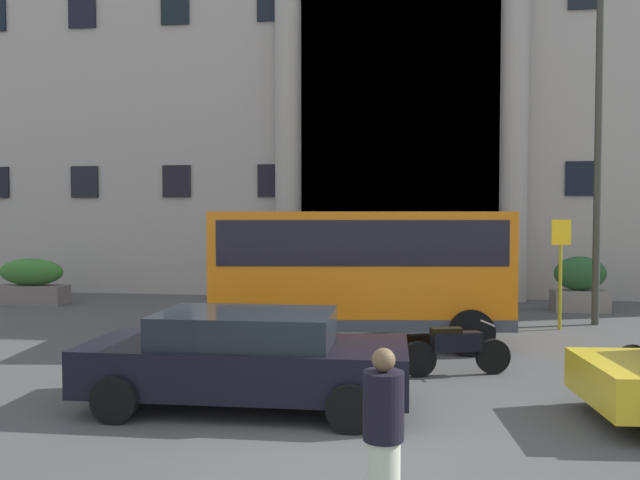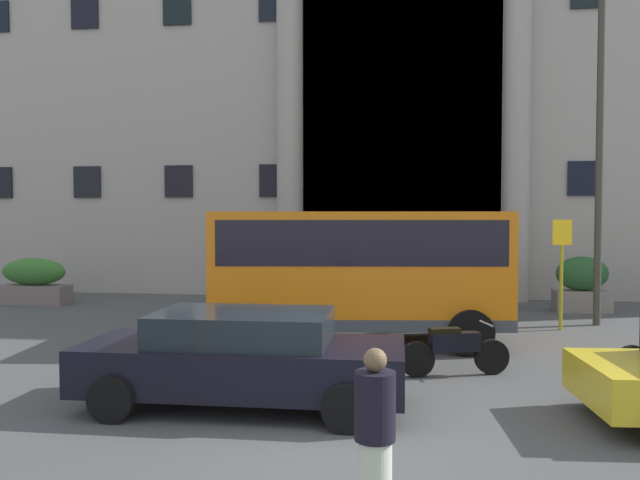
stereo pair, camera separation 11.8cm
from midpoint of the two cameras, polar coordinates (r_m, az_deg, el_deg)
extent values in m
cube|color=#454647|center=(8.07, 1.20, -17.86)|extent=(80.00, 64.00, 0.12)
cube|color=#A19B93|center=(25.79, 5.50, 16.01)|extent=(33.26, 9.00, 17.72)
cube|color=black|center=(20.76, 7.57, 9.27)|extent=(6.47, 0.12, 10.52)
cylinder|color=#9E9991|center=(20.76, -2.68, 9.29)|extent=(0.83, 0.83, 10.52)
cylinder|color=#A29D96|center=(20.79, 17.82, 9.17)|extent=(0.83, 0.83, 10.52)
cube|color=black|center=(23.19, -20.52, 5.03)|extent=(0.98, 0.08, 1.09)
cube|color=black|center=(21.84, -12.74, 5.29)|extent=(0.98, 0.08, 1.09)
cube|color=black|center=(20.94, -4.12, 5.48)|extent=(0.98, 0.08, 1.09)
cube|color=black|center=(21.35, 23.27, 5.24)|extent=(0.98, 0.08, 1.09)
cube|color=black|center=(24.20, -20.72, 18.98)|extent=(0.98, 0.08, 1.09)
cube|color=black|center=(22.92, -12.88, 20.05)|extent=(0.98, 0.08, 1.09)
cube|color=black|center=(22.06, -4.17, 20.82)|extent=(0.98, 0.08, 1.09)
cube|color=orange|center=(13.11, 3.85, -2.53)|extent=(6.24, 2.85, 2.35)
cube|color=black|center=(13.07, 3.86, -0.08)|extent=(5.88, 2.84, 0.90)
cube|color=black|center=(13.55, 16.45, -0.92)|extent=(0.26, 1.85, 1.12)
cube|color=#3F464E|center=(13.24, 3.84, -7.09)|extent=(6.25, 2.89, 0.24)
cylinder|color=black|center=(14.59, 12.00, -6.73)|extent=(0.93, 0.38, 0.90)
cylinder|color=black|center=(12.47, 13.95, -8.29)|extent=(0.93, 0.38, 0.90)
cylinder|color=black|center=(14.41, -4.86, -6.81)|extent=(0.93, 0.38, 0.90)
cylinder|color=black|center=(12.25, -5.94, -8.43)|extent=(0.93, 0.38, 0.90)
cylinder|color=#96981C|center=(15.78, 21.53, -3.10)|extent=(0.08, 0.08, 2.57)
cube|color=yellow|center=(15.69, 21.62, 0.66)|extent=(0.44, 0.03, 0.60)
cube|color=#6D6A5A|center=(18.53, 13.02, -5.41)|extent=(1.95, 0.88, 0.53)
ellipsoid|color=#37612A|center=(18.46, 13.03, -3.52)|extent=(1.87, 0.79, 0.71)
cube|color=slate|center=(18.10, 0.11, -5.40)|extent=(2.08, 0.89, 0.61)
ellipsoid|color=#1F4B1E|center=(18.01, 0.11, -2.87)|extent=(2.00, 0.81, 0.99)
cube|color=slate|center=(21.00, -24.70, -4.59)|extent=(2.14, 0.80, 0.58)
ellipsoid|color=#346F2A|center=(20.93, -24.73, -2.67)|extent=(2.05, 0.72, 0.83)
cube|color=gray|center=(19.11, 23.12, -5.20)|extent=(1.49, 0.77, 0.60)
ellipsoid|color=#255029|center=(19.03, 23.15, -2.86)|extent=(1.43, 0.69, 0.97)
cube|color=black|center=(9.02, -6.72, -11.37)|extent=(4.55, 1.76, 0.65)
cube|color=black|center=(8.91, -6.74, -7.96)|extent=(2.46, 1.55, 0.44)
cylinder|color=black|center=(9.70, 3.68, -12.11)|extent=(0.62, 0.20, 0.62)
cylinder|color=black|center=(8.02, 2.86, -15.22)|extent=(0.62, 0.20, 0.62)
cylinder|color=black|center=(10.36, -13.98, -11.25)|extent=(0.62, 0.20, 0.62)
cylinder|color=black|center=(8.80, -18.27, -13.73)|extent=(0.62, 0.20, 0.62)
cylinder|color=black|center=(10.04, 25.66, -11.84)|extent=(0.63, 0.24, 0.62)
cylinder|color=black|center=(11.52, 27.13, -10.11)|extent=(0.61, 0.19, 0.60)
cylinder|color=black|center=(11.18, 15.83, -10.32)|extent=(0.61, 0.25, 0.60)
cylinder|color=black|center=(10.73, 9.23, -10.80)|extent=(0.61, 0.27, 0.60)
cube|color=black|center=(10.88, 12.61, -9.13)|extent=(0.88, 0.45, 0.32)
cube|color=black|center=(10.78, 11.71, -8.25)|extent=(0.55, 0.33, 0.12)
cylinder|color=#A5A5A8|center=(11.02, 15.35, -7.42)|extent=(0.17, 0.54, 0.03)
cylinder|color=black|center=(5.57, 5.71, -14.95)|extent=(0.36, 0.36, 0.60)
sphere|color=brown|center=(5.47, 5.73, -10.93)|extent=(0.21, 0.21, 0.21)
cylinder|color=#373A32|center=(16.83, 24.52, 6.47)|extent=(0.18, 0.18, 8.03)
camera|label=1|loc=(0.06, -89.76, 0.01)|focal=34.75mm
camera|label=2|loc=(0.06, 90.24, -0.01)|focal=34.75mm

